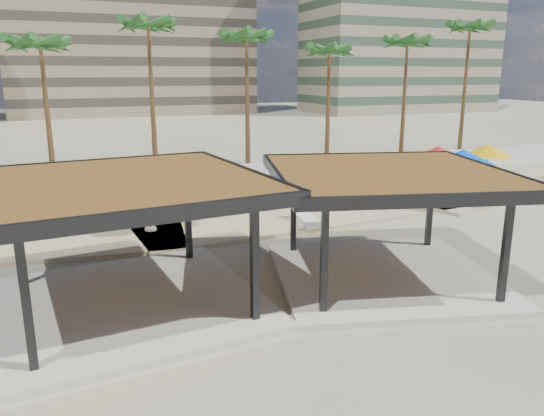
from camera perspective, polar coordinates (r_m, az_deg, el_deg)
The scene contains 20 objects.
ground at distance 18.12m, azimuth 8.14°, elevation -7.34°, with size 200.00×200.00×0.00m, color tan.
promenade at distance 25.44m, azimuth 3.41°, elevation -0.70°, with size 44.45×7.97×0.24m.
boundary_wall at distance 32.26m, azimuth -6.20°, elevation 3.44°, with size 56.00×0.30×1.20m, color silver.
building_mid at distance 93.65m, azimuth -15.07°, elevation 18.54°, with size 38.00×16.00×30.40m.
building_east at distance 98.98m, azimuth 13.81°, elevation 20.10°, with size 32.00×15.00×36.40m.
pavilion_central at distance 17.55m, azimuth 12.22°, elevation -0.67°, with size 8.93×8.93×3.69m.
pavilion_west at distance 15.52m, azimuth -15.53°, elevation -2.48°, with size 8.25×8.25×3.85m.
umbrella_b at distance 22.55m, azimuth -13.22°, elevation 2.99°, with size 3.10×3.10×2.54m.
umbrella_c at distance 30.06m, azimuth 17.45°, elevation 5.66°, with size 3.35×3.35×2.65m.
umbrella_d at distance 27.64m, azimuth 19.88°, elevation 5.13°, with size 4.08×4.08×2.85m.
umbrella_e at distance 33.44m, azimuth 22.24°, elevation 5.77°, with size 3.43×3.43×2.45m.
lounger_a at distance 24.40m, azimuth -20.65°, elevation -1.51°, with size 0.83×2.18×0.81m.
lounger_b at distance 23.52m, azimuth 3.64°, elevation -1.18°, with size 0.95×2.17×0.79m.
lounger_c at distance 31.99m, azimuth 26.13°, elevation 1.53°, with size 0.82×2.12×0.79m.
palm_c at distance 32.61m, azimuth -23.62°, elevation 15.31°, with size 3.00×3.00×9.01m.
palm_d at distance 33.94m, azimuth -13.15°, elevation 17.98°, with size 3.00×3.00×10.24m.
palm_e at distance 34.93m, azimuth -2.75°, elevation 17.34°, with size 3.00×3.00×9.68m.
palm_f at distance 37.51m, azimuth 6.19°, elevation 16.02°, with size 3.00×3.00×8.94m.
palm_g at distance 40.37m, azimuth 14.35°, elevation 16.44°, with size 3.00×3.00×9.61m.
palm_h at distance 44.66m, azimuth 20.49°, elevation 17.22°, with size 3.00×3.00×10.83m.
Camera 1 is at (-8.63, -14.49, 6.65)m, focal length 35.00 mm.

